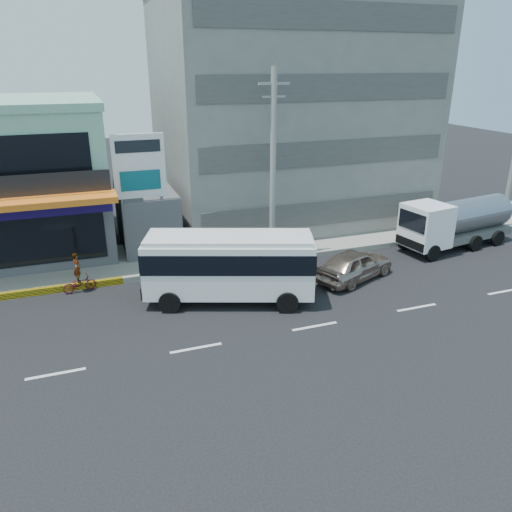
{
  "coord_description": "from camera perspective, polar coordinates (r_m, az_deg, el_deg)",
  "views": [
    {
      "loc": [
        -3.38,
        -16.21,
        10.13
      ],
      "look_at": [
        3.51,
        3.03,
        2.2
      ],
      "focal_mm": 35.0,
      "sensor_mm": 36.0,
      "label": 1
    }
  ],
  "objects": [
    {
      "name": "motorcycle_rider",
      "position": [
        24.9,
        -19.6,
        -2.49
      ],
      "size": [
        1.6,
        0.81,
        1.95
      ],
      "color": "#570C19",
      "rests_on": "ground"
    },
    {
      "name": "tanker_truck",
      "position": [
        31.03,
        21.68,
        3.62
      ],
      "size": [
        7.53,
        3.28,
        2.87
      ],
      "color": "white",
      "rests_on": "ground"
    },
    {
      "name": "gap_structure",
      "position": [
        29.62,
        -12.38,
        4.27
      ],
      "size": [
        3.0,
        6.0,
        3.5
      ],
      "primitive_type": "cube",
      "color": "#4E4E54",
      "rests_on": "ground"
    },
    {
      "name": "minibus",
      "position": [
        22.14,
        -3.07,
        -0.74
      ],
      "size": [
        7.84,
        4.78,
        3.13
      ],
      "color": "white",
      "rests_on": "ground"
    },
    {
      "name": "billboard",
      "position": [
        26.1,
        -13.14,
        9.16
      ],
      "size": [
        2.6,
        0.18,
        6.9
      ],
      "color": "gray",
      "rests_on": "ground"
    },
    {
      "name": "sedan",
      "position": [
        25.26,
        11.19,
        -0.97
      ],
      "size": [
        4.86,
        3.4,
        1.54
      ],
      "primitive_type": "imported",
      "rotation": [
        0.0,
        0.0,
        1.96
      ],
      "color": "tan",
      "rests_on": "ground"
    },
    {
      "name": "concrete_building",
      "position": [
        34.1,
        3.62,
        15.9
      ],
      "size": [
        16.0,
        12.0,
        14.0
      ],
      "primitive_type": "cube",
      "color": "gray",
      "rests_on": "ground"
    },
    {
      "name": "utility_pole_near",
      "position": [
        25.89,
        1.95,
        10.1
      ],
      "size": [
        1.6,
        0.3,
        10.0
      ],
      "color": "#999993",
      "rests_on": "ground"
    },
    {
      "name": "satellite_dish",
      "position": [
        28.19,
        -12.38,
        7.27
      ],
      "size": [
        1.5,
        1.5,
        0.15
      ],
      "primitive_type": "cylinder",
      "color": "slate",
      "rests_on": "gap_structure"
    },
    {
      "name": "ground",
      "position": [
        19.41,
        -6.87,
        -10.42
      ],
      "size": [
        120.0,
        120.0,
        0.0
      ],
      "primitive_type": "plane",
      "color": "black",
      "rests_on": "ground"
    },
    {
      "name": "sidewalk",
      "position": [
        28.83,
        -1.55,
        0.94
      ],
      "size": [
        70.0,
        5.0,
        0.3
      ],
      "primitive_type": "cube",
      "color": "gray",
      "rests_on": "ground"
    }
  ]
}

